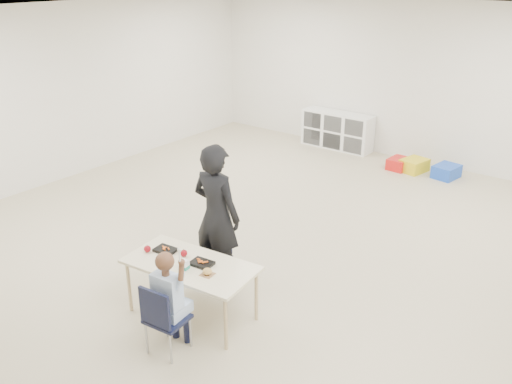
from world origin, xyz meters
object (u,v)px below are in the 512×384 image
Objects in this scene: table at (192,289)px; cubby_shelf at (337,130)px; adult at (217,216)px; child at (166,298)px; chair_near at (167,317)px.

cubby_shelf reaches higher than table.
adult is (-0.23, 0.66, 0.50)m from table.
child is 1.29m from adult.
chair_near is 0.63× the size of child.
table is 5.92m from cubby_shelf.
chair_near is 1.34m from adult.
child is at bearing -74.68° from table.
child is 0.81× the size of cubby_shelf.
cubby_shelf is 0.87× the size of adult.
cubby_shelf is at bearing 100.04° from chair_near.
table is at bearing 105.32° from child.
chair_near is at bearing 0.00° from child.
chair_near is 0.51× the size of cubby_shelf.
child is at bearing 108.46° from adult.
chair_near is 0.21m from child.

